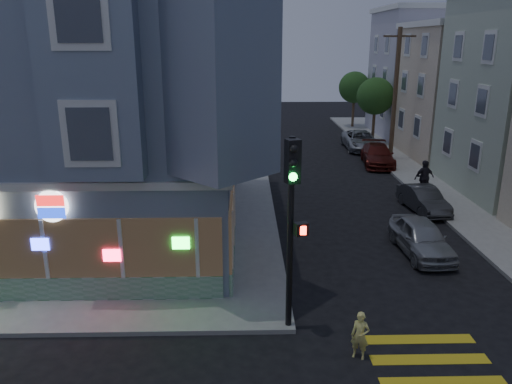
{
  "coord_description": "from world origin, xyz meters",
  "views": [
    {
      "loc": [
        1.53,
        -10.76,
        8.26
      ],
      "look_at": [
        1.94,
        6.62,
        2.97
      ],
      "focal_mm": 35.0,
      "sensor_mm": 36.0,
      "label": 1
    }
  ],
  "objects_px": {
    "street_tree_far": "(354,87)",
    "pedestrian_b": "(424,178)",
    "parked_car_a": "(421,237)",
    "street_tree_near": "(375,96)",
    "utility_pole": "(395,93)",
    "parked_car_b": "(423,199)",
    "fire_hydrant": "(441,203)",
    "traffic_signal": "(292,204)",
    "running_child": "(360,336)",
    "parked_car_d": "(361,140)",
    "parked_car_c": "(378,155)",
    "pedestrian_a": "(424,176)"
  },
  "relations": [
    {
      "from": "parked_car_b",
      "to": "parked_car_d",
      "type": "relative_size",
      "value": 0.73
    },
    {
      "from": "utility_pole",
      "to": "parked_car_d",
      "type": "height_order",
      "value": "utility_pole"
    },
    {
      "from": "parked_car_b",
      "to": "fire_hydrant",
      "type": "distance_m",
      "value": 0.86
    },
    {
      "from": "pedestrian_b",
      "to": "street_tree_near",
      "type": "bearing_deg",
      "value": -105.14
    },
    {
      "from": "parked_car_d",
      "to": "fire_hydrant",
      "type": "xyz_separation_m",
      "value": [
        0.6,
        -15.25,
        -0.2
      ]
    },
    {
      "from": "street_tree_far",
      "to": "pedestrian_b",
      "type": "xyz_separation_m",
      "value": [
        -0.9,
        -22.81,
        -2.82
      ]
    },
    {
      "from": "utility_pole",
      "to": "running_child",
      "type": "xyz_separation_m",
      "value": [
        -7.4,
        -23.15,
        -4.12
      ]
    },
    {
      "from": "parked_car_a",
      "to": "parked_car_d",
      "type": "relative_size",
      "value": 0.79
    },
    {
      "from": "street_tree_near",
      "to": "fire_hydrant",
      "type": "relative_size",
      "value": 7.45
    },
    {
      "from": "pedestrian_b",
      "to": "parked_car_a",
      "type": "bearing_deg",
      "value": 58.56
    },
    {
      "from": "running_child",
      "to": "pedestrian_b",
      "type": "relative_size",
      "value": 0.7
    },
    {
      "from": "utility_pole",
      "to": "parked_car_b",
      "type": "xyz_separation_m",
      "value": [
        -1.5,
        -11.12,
        -4.17
      ]
    },
    {
      "from": "utility_pole",
      "to": "traffic_signal",
      "type": "relative_size",
      "value": 1.59
    },
    {
      "from": "parked_car_b",
      "to": "traffic_signal",
      "type": "distance_m",
      "value": 13.61
    },
    {
      "from": "parked_car_a",
      "to": "street_tree_far",
      "type": "bearing_deg",
      "value": 80.75
    },
    {
      "from": "fire_hydrant",
      "to": "utility_pole",
      "type": "bearing_deg",
      "value": 86.5
    },
    {
      "from": "parked_car_b",
      "to": "street_tree_far",
      "type": "bearing_deg",
      "value": 79.67
    },
    {
      "from": "pedestrian_b",
      "to": "fire_hydrant",
      "type": "distance_m",
      "value": 2.68
    },
    {
      "from": "parked_car_d",
      "to": "traffic_signal",
      "type": "bearing_deg",
      "value": -106.11
    },
    {
      "from": "utility_pole",
      "to": "street_tree_near",
      "type": "distance_m",
      "value": 6.06
    },
    {
      "from": "utility_pole",
      "to": "parked_car_d",
      "type": "bearing_deg",
      "value": 108.81
    },
    {
      "from": "utility_pole",
      "to": "street_tree_far",
      "type": "relative_size",
      "value": 1.7
    },
    {
      "from": "street_tree_near",
      "to": "parked_car_a",
      "type": "xyz_separation_m",
      "value": [
        -3.6,
        -22.32,
        -3.24
      ]
    },
    {
      "from": "street_tree_far",
      "to": "parked_car_a",
      "type": "xyz_separation_m",
      "value": [
        -3.6,
        -30.32,
        -3.24
      ]
    },
    {
      "from": "street_tree_far",
      "to": "parked_car_b",
      "type": "distance_m",
      "value": 25.4
    },
    {
      "from": "street_tree_near",
      "to": "parked_car_c",
      "type": "distance_m",
      "value": 8.2
    },
    {
      "from": "pedestrian_b",
      "to": "parked_car_b",
      "type": "xyz_separation_m",
      "value": [
        -0.8,
        -2.31,
        -0.49
      ]
    },
    {
      "from": "running_child",
      "to": "parked_car_a",
      "type": "relative_size",
      "value": 0.33
    },
    {
      "from": "utility_pole",
      "to": "pedestrian_a",
      "type": "relative_size",
      "value": 5.07
    },
    {
      "from": "running_child",
      "to": "street_tree_near",
      "type": "bearing_deg",
      "value": 99.64
    },
    {
      "from": "pedestrian_a",
      "to": "parked_car_b",
      "type": "bearing_deg",
      "value": 63.17
    },
    {
      "from": "pedestrian_b",
      "to": "traffic_signal",
      "type": "relative_size",
      "value": 0.34
    },
    {
      "from": "parked_car_b",
      "to": "parked_car_a",
      "type": "bearing_deg",
      "value": -116.54
    },
    {
      "from": "street_tree_near",
      "to": "pedestrian_a",
      "type": "bearing_deg",
      "value": -92.95
    },
    {
      "from": "street_tree_far",
      "to": "parked_car_b",
      "type": "relative_size",
      "value": 1.39
    },
    {
      "from": "utility_pole",
      "to": "pedestrian_b",
      "type": "xyz_separation_m",
      "value": [
        -0.7,
        -8.81,
        -3.68
      ]
    },
    {
      "from": "parked_car_a",
      "to": "parked_car_c",
      "type": "relative_size",
      "value": 0.84
    },
    {
      "from": "running_child",
      "to": "parked_car_d",
      "type": "bearing_deg",
      "value": 101.51
    },
    {
      "from": "utility_pole",
      "to": "street_tree_near",
      "type": "relative_size",
      "value": 1.7
    },
    {
      "from": "pedestrian_a",
      "to": "parked_car_c",
      "type": "height_order",
      "value": "pedestrian_a"
    },
    {
      "from": "street_tree_near",
      "to": "parked_car_b",
      "type": "distance_m",
      "value": 17.52
    },
    {
      "from": "street_tree_far",
      "to": "pedestrian_b",
      "type": "relative_size",
      "value": 2.75
    },
    {
      "from": "pedestrian_a",
      "to": "parked_car_d",
      "type": "distance_m",
      "value": 12.11
    },
    {
      "from": "parked_car_c",
      "to": "parked_car_d",
      "type": "relative_size",
      "value": 0.93
    },
    {
      "from": "street_tree_near",
      "to": "parked_car_a",
      "type": "bearing_deg",
      "value": -99.16
    },
    {
      "from": "street_tree_near",
      "to": "traffic_signal",
      "type": "relative_size",
      "value": 0.93
    },
    {
      "from": "utility_pole",
      "to": "parked_car_b",
      "type": "bearing_deg",
      "value": -97.67
    },
    {
      "from": "running_child",
      "to": "traffic_signal",
      "type": "height_order",
      "value": "traffic_signal"
    },
    {
      "from": "parked_car_d",
      "to": "traffic_signal",
      "type": "distance_m",
      "value": 27.04
    },
    {
      "from": "parked_car_c",
      "to": "traffic_signal",
      "type": "relative_size",
      "value": 0.86
    }
  ]
}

